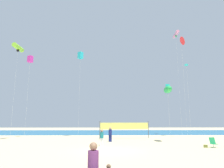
{
  "coord_description": "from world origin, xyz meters",
  "views": [
    {
      "loc": [
        -0.14,
        -17.14,
        2.38
      ],
      "look_at": [
        0.4,
        6.02,
        6.69
      ],
      "focal_mm": 32.14,
      "sensor_mm": 36.0,
      "label": 1
    }
  ],
  "objects_px": {
    "kite_pink_tube": "(176,34)",
    "beachgoer_teal_shirt": "(102,137)",
    "kite_magenta_box": "(30,59)",
    "kite_red_delta": "(181,41)",
    "folding_beach_chair": "(213,142)",
    "volleyball_net": "(125,127)",
    "kite_cyan_box": "(80,56)",
    "kite_cyan_diamond": "(186,66)",
    "kite_lime_tube": "(18,48)",
    "beachgoer_navy_shirt": "(110,134)",
    "beach_handbag": "(206,146)",
    "kite_green_inflatable": "(168,90)",
    "mother_figure": "(93,165)"
  },
  "relations": [
    {
      "from": "kite_cyan_box",
      "to": "kite_cyan_diamond",
      "type": "distance_m",
      "value": 16.94
    },
    {
      "from": "mother_figure",
      "to": "kite_cyan_diamond",
      "type": "distance_m",
      "value": 27.13
    },
    {
      "from": "folding_beach_chair",
      "to": "kite_lime_tube",
      "type": "bearing_deg",
      "value": 168.41
    },
    {
      "from": "kite_cyan_box",
      "to": "kite_green_inflatable",
      "type": "bearing_deg",
      "value": -33.79
    },
    {
      "from": "mother_figure",
      "to": "beach_handbag",
      "type": "bearing_deg",
      "value": 74.5
    },
    {
      "from": "kite_green_inflatable",
      "to": "mother_figure",
      "type": "bearing_deg",
      "value": -115.19
    },
    {
      "from": "beachgoer_teal_shirt",
      "to": "kite_red_delta",
      "type": "xyz_separation_m",
      "value": [
        12.91,
        10.8,
        14.74
      ]
    },
    {
      "from": "folding_beach_chair",
      "to": "volleyball_net",
      "type": "distance_m",
      "value": 12.12
    },
    {
      "from": "beachgoer_teal_shirt",
      "to": "kite_pink_tube",
      "type": "relative_size",
      "value": 0.08
    },
    {
      "from": "beachgoer_teal_shirt",
      "to": "beachgoer_navy_shirt",
      "type": "height_order",
      "value": "beachgoer_navy_shirt"
    },
    {
      "from": "beach_handbag",
      "to": "beachgoer_teal_shirt",
      "type": "bearing_deg",
      "value": 169.69
    },
    {
      "from": "beachgoer_navy_shirt",
      "to": "kite_red_delta",
      "type": "bearing_deg",
      "value": 168.83
    },
    {
      "from": "beach_handbag",
      "to": "kite_pink_tube",
      "type": "xyz_separation_m",
      "value": [
        3.88,
        16.3,
        18.38
      ]
    },
    {
      "from": "beachgoer_navy_shirt",
      "to": "kite_cyan_diamond",
      "type": "bearing_deg",
      "value": 161.19
    },
    {
      "from": "beachgoer_teal_shirt",
      "to": "kite_cyan_diamond",
      "type": "height_order",
      "value": "kite_cyan_diamond"
    },
    {
      "from": "kite_magenta_box",
      "to": "kite_lime_tube",
      "type": "height_order",
      "value": "kite_lime_tube"
    },
    {
      "from": "kite_pink_tube",
      "to": "beachgoer_teal_shirt",
      "type": "bearing_deg",
      "value": -132.75
    },
    {
      "from": "kite_lime_tube",
      "to": "kite_cyan_diamond",
      "type": "bearing_deg",
      "value": 6.42
    },
    {
      "from": "kite_cyan_box",
      "to": "kite_cyan_diamond",
      "type": "height_order",
      "value": "kite_cyan_box"
    },
    {
      "from": "mother_figure",
      "to": "kite_pink_tube",
      "type": "bearing_deg",
      "value": 88.21
    },
    {
      "from": "beach_handbag",
      "to": "kite_green_inflatable",
      "type": "relative_size",
      "value": 0.05
    },
    {
      "from": "beachgoer_navy_shirt",
      "to": "kite_pink_tube",
      "type": "distance_m",
      "value": 24.17
    },
    {
      "from": "beachgoer_navy_shirt",
      "to": "kite_green_inflatable",
      "type": "xyz_separation_m",
      "value": [
        7.02,
        -0.39,
        5.27
      ]
    },
    {
      "from": "beachgoer_teal_shirt",
      "to": "kite_lime_tube",
      "type": "relative_size",
      "value": 0.12
    },
    {
      "from": "kite_pink_tube",
      "to": "mother_figure",
      "type": "bearing_deg",
      "value": -115.64
    },
    {
      "from": "beachgoer_navy_shirt",
      "to": "folding_beach_chair",
      "type": "relative_size",
      "value": 1.91
    },
    {
      "from": "kite_magenta_box",
      "to": "kite_red_delta",
      "type": "bearing_deg",
      "value": 2.96
    },
    {
      "from": "beachgoer_navy_shirt",
      "to": "kite_cyan_diamond",
      "type": "relative_size",
      "value": 0.15
    },
    {
      "from": "kite_green_inflatable",
      "to": "kite_pink_tube",
      "type": "height_order",
      "value": "kite_pink_tube"
    },
    {
      "from": "kite_magenta_box",
      "to": "volleyball_net",
      "type": "bearing_deg",
      "value": -6.33
    },
    {
      "from": "beach_handbag",
      "to": "kite_cyan_box",
      "type": "relative_size",
      "value": 0.02
    },
    {
      "from": "kite_magenta_box",
      "to": "kite_red_delta",
      "type": "xyz_separation_m",
      "value": [
        24.37,
        1.26,
        3.74
      ]
    },
    {
      "from": "kite_magenta_box",
      "to": "kite_green_inflatable",
      "type": "distance_m",
      "value": 21.13
    },
    {
      "from": "kite_magenta_box",
      "to": "kite_cyan_diamond",
      "type": "distance_m",
      "value": 24.11
    },
    {
      "from": "kite_lime_tube",
      "to": "mother_figure",
      "type": "bearing_deg",
      "value": -58.36
    },
    {
      "from": "volleyball_net",
      "to": "kite_red_delta",
      "type": "bearing_deg",
      "value": 16.18
    },
    {
      "from": "volleyball_net",
      "to": "beach_handbag",
      "type": "distance_m",
      "value": 11.79
    },
    {
      "from": "beachgoer_teal_shirt",
      "to": "kite_magenta_box",
      "type": "xyz_separation_m",
      "value": [
        -11.47,
        9.54,
        11.0
      ]
    },
    {
      "from": "kite_red_delta",
      "to": "folding_beach_chair",
      "type": "bearing_deg",
      "value": -101.56
    },
    {
      "from": "folding_beach_chair",
      "to": "kite_magenta_box",
      "type": "relative_size",
      "value": 0.07
    },
    {
      "from": "beachgoer_teal_shirt",
      "to": "kite_green_inflatable",
      "type": "xyz_separation_m",
      "value": [
        7.93,
        3.37,
        5.34
      ]
    },
    {
      "from": "beachgoer_teal_shirt",
      "to": "kite_cyan_box",
      "type": "distance_m",
      "value": 17.15
    },
    {
      "from": "beachgoer_navy_shirt",
      "to": "beach_handbag",
      "type": "bearing_deg",
      "value": 106.03
    },
    {
      "from": "folding_beach_chair",
      "to": "kite_cyan_box",
      "type": "distance_m",
      "value": 23.07
    },
    {
      "from": "volleyball_net",
      "to": "beachgoer_teal_shirt",
      "type": "bearing_deg",
      "value": -110.82
    },
    {
      "from": "folding_beach_chair",
      "to": "volleyball_net",
      "type": "xyz_separation_m",
      "value": [
        -7.34,
        9.57,
        1.16
      ]
    },
    {
      "from": "kite_cyan_box",
      "to": "beachgoer_teal_shirt",
      "type": "bearing_deg",
      "value": -70.76
    },
    {
      "from": "volleyball_net",
      "to": "kite_green_inflatable",
      "type": "height_order",
      "value": "kite_green_inflatable"
    },
    {
      "from": "volleyball_net",
      "to": "kite_magenta_box",
      "type": "distance_m",
      "value": 17.79
    },
    {
      "from": "beach_handbag",
      "to": "kite_pink_tube",
      "type": "bearing_deg",
      "value": 76.61
    }
  ]
}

